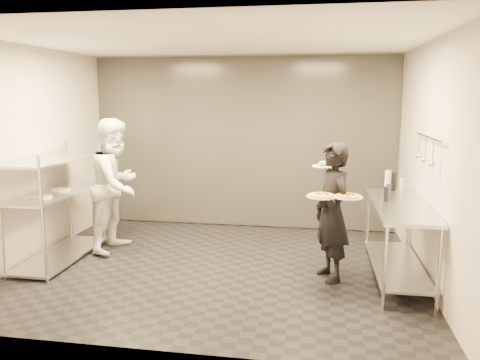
% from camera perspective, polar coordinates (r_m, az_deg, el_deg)
% --- Properties ---
extents(room_shell, '(5.00, 4.00, 2.80)m').
position_cam_1_polar(room_shell, '(6.86, -0.79, 3.90)').
color(room_shell, black).
rests_on(room_shell, ground).
extents(pass_rack, '(0.60, 1.60, 1.50)m').
position_cam_1_polar(pass_rack, '(6.61, -21.38, -2.60)').
color(pass_rack, '#B5B8BD').
rests_on(pass_rack, ground).
extents(prep_counter, '(0.60, 1.80, 0.92)m').
position_cam_1_polar(prep_counter, '(5.82, 18.78, -5.59)').
color(prep_counter, '#B5B8BD').
rests_on(prep_counter, ground).
extents(utensil_rail, '(0.07, 1.20, 0.31)m').
position_cam_1_polar(utensil_rail, '(5.69, 21.77, 3.34)').
color(utensil_rail, '#B5B8BD').
rests_on(utensil_rail, room_shell).
extents(waiter, '(0.60, 0.70, 1.63)m').
position_cam_1_polar(waiter, '(5.58, 11.14, -3.88)').
color(waiter, black).
rests_on(waiter, ground).
extents(chef, '(0.81, 0.98, 1.85)m').
position_cam_1_polar(chef, '(6.76, -14.83, -0.59)').
color(chef, silver).
rests_on(chef, ground).
extents(pizza_plate_near, '(0.34, 0.34, 0.05)m').
position_cam_1_polar(pizza_plate_near, '(5.34, 9.92, -1.90)').
color(pizza_plate_near, silver).
rests_on(pizza_plate_near, waiter).
extents(pizza_plate_far, '(0.31, 0.31, 0.05)m').
position_cam_1_polar(pizza_plate_far, '(5.29, 13.07, -1.94)').
color(pizza_plate_far, silver).
rests_on(pizza_plate_far, waiter).
extents(salad_plate, '(0.28, 0.28, 0.07)m').
position_cam_1_polar(salad_plate, '(5.74, 10.16, 1.85)').
color(salad_plate, silver).
rests_on(salad_plate, waiter).
extents(pos_monitor, '(0.11, 0.25, 0.18)m').
position_cam_1_polar(pos_monitor, '(5.91, 17.53, -1.47)').
color(pos_monitor, black).
rests_on(pos_monitor, prep_counter).
extents(bottle_green, '(0.08, 0.08, 0.29)m').
position_cam_1_polar(bottle_green, '(6.37, 17.57, -0.13)').
color(bottle_green, '#919D90').
rests_on(bottle_green, prep_counter).
extents(bottle_clear, '(0.05, 0.05, 0.17)m').
position_cam_1_polar(bottle_clear, '(6.52, 19.09, -0.50)').
color(bottle_clear, '#919D90').
rests_on(bottle_clear, prep_counter).
extents(bottle_dark, '(0.07, 0.07, 0.25)m').
position_cam_1_polar(bottle_dark, '(6.50, 18.19, -0.14)').
color(bottle_dark, black).
rests_on(bottle_dark, prep_counter).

